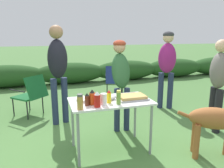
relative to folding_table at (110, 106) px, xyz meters
name	(u,v)px	position (x,y,z in m)	size (l,w,h in m)	color
ground_plane	(110,150)	(0.00, 0.00, -0.66)	(60.00, 60.00, 0.00)	#4C7A3D
shrub_hedge	(71,73)	(0.00, 4.60, -0.32)	(14.40, 0.90, 0.69)	#234C1E
folding_table	(110,106)	(0.00, 0.00, 0.00)	(1.10, 0.64, 0.74)	white
food_tray	(132,97)	(0.30, -0.03, 0.10)	(0.41, 0.29, 0.06)	#9E9EA3
plate_stack	(85,99)	(-0.33, 0.09, 0.09)	(0.24, 0.24, 0.04)	white
mixing_bowl	(108,97)	(-0.02, 0.06, 0.11)	(0.21, 0.21, 0.07)	silver
paper_cup_stack	(104,99)	(-0.14, -0.16, 0.15)	(0.08, 0.08, 0.15)	white
ketchup_bottle	(97,100)	(-0.23, -0.22, 0.17)	(0.08, 0.08, 0.20)	red
hot_sauce_bottle	(92,97)	(-0.27, -0.11, 0.17)	(0.08, 0.08, 0.20)	#CC4214
relish_jar	(119,98)	(0.05, -0.20, 0.17)	(0.06, 0.06, 0.18)	olive
mustard_bottle	(109,97)	(-0.05, -0.10, 0.16)	(0.06, 0.06, 0.18)	yellow
bbq_sauce_bottle	(87,100)	(-0.34, -0.13, 0.15)	(0.06, 0.06, 0.16)	#562314
spice_jar	(80,102)	(-0.45, -0.25, 0.17)	(0.07, 0.07, 0.19)	#B2893D
standing_person_with_beanie	(121,74)	(0.39, 0.68, 0.31)	(0.36, 0.46, 1.52)	#232D4C
standing_person_in_navy_coat	(167,62)	(1.70, 1.39, 0.37)	(0.46, 0.41, 1.68)	#232D4C
standing_person_in_gray_fleece	(218,78)	(1.90, 0.12, 0.25)	(0.37, 0.44, 1.54)	black
standing_person_in_dark_puffer	(58,65)	(-0.60, 1.21, 0.42)	(0.41, 0.34, 1.77)	#232D4C
dog	(219,121)	(1.30, -0.60, -0.15)	(0.93, 0.61, 0.76)	#9E5B2D
camp_chair_green_behind_table	(115,79)	(0.91, 2.60, -0.20)	(0.61, 0.70, 0.83)	navy
camp_chair_near_hedge	(31,93)	(-1.12, 1.77, -0.20)	(0.74, 0.74, 0.83)	#19602D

